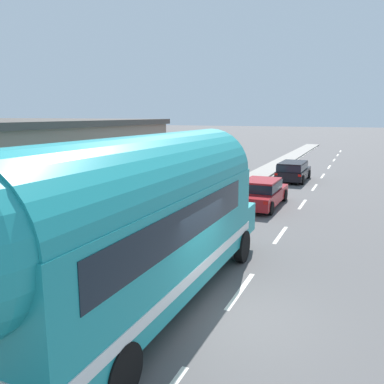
{
  "coord_description": "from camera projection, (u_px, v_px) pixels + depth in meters",
  "views": [
    {
      "loc": [
        2.71,
        -8.19,
        4.56
      ],
      "look_at": [
        -2.02,
        2.88,
        2.24
      ],
      "focal_mm": 37.61,
      "sensor_mm": 36.0,
      "label": 1
    }
  ],
  "objects": [
    {
      "name": "ground_plane",
      "position": [
        223.0,
        315.0,
        9.3
      ],
      "size": [
        300.0,
        300.0,
        0.0
      ],
      "primitive_type": "plane",
      "color": "#565454"
    },
    {
      "name": "lane_markings",
      "position": [
        257.0,
        199.0,
        22.04
      ],
      "size": [
        3.65,
        80.0,
        0.01
      ],
      "color": "silver",
      "rests_on": "ground"
    },
    {
      "name": "sidewalk_slab",
      "position": [
        204.0,
        206.0,
        20.03
      ],
      "size": [
        1.83,
        90.0,
        0.15
      ],
      "primitive_type": "cube",
      "color": "gray",
      "rests_on": "ground"
    },
    {
      "name": "painted_bus",
      "position": [
        135.0,
        220.0,
        8.76
      ],
      "size": [
        2.63,
        11.39,
        4.12
      ],
      "color": "teal",
      "rests_on": "ground"
    },
    {
      "name": "car_lead",
      "position": [
        261.0,
        192.0,
        20.18
      ],
      "size": [
        1.93,
        4.75,
        1.37
      ],
      "color": "#A5191E",
      "rests_on": "ground"
    },
    {
      "name": "car_second",
      "position": [
        293.0,
        170.0,
        27.8
      ],
      "size": [
        1.93,
        4.35,
        1.37
      ],
      "color": "black",
      "rests_on": "ground"
    }
  ]
}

